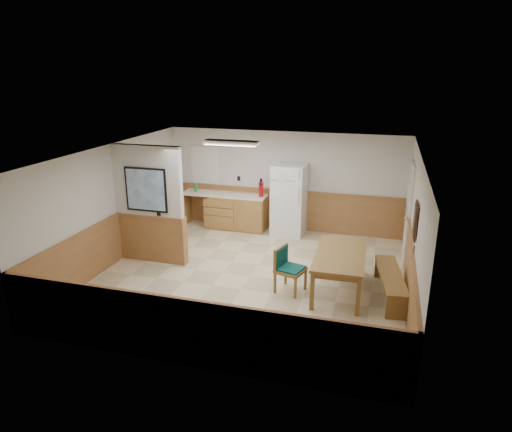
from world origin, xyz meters
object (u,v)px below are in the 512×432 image
(refrigerator, at_px, (289,200))
(dining_chair, at_px, (286,265))
(dining_table, at_px, (340,258))
(soap_bottle, at_px, (196,187))
(dining_bench, at_px, (391,279))
(fire_extinguisher, at_px, (261,189))

(refrigerator, xyz_separation_m, dining_chair, (0.60, -2.99, -0.39))
(dining_table, relative_size, soap_bottle, 8.17)
(refrigerator, distance_m, dining_bench, 3.71)
(dining_chair, xyz_separation_m, soap_bottle, (-3.08, 3.03, 0.52))
(dining_table, bearing_deg, soap_bottle, 144.00)
(dining_chair, bearing_deg, dining_table, 29.51)
(refrigerator, relative_size, soap_bottle, 8.01)
(refrigerator, relative_size, dining_bench, 1.00)
(soap_bottle, bearing_deg, refrigerator, -0.96)
(fire_extinguisher, bearing_deg, dining_bench, -46.32)
(dining_bench, bearing_deg, dining_chair, 179.95)
(fire_extinguisher, distance_m, soap_bottle, 1.75)
(dining_bench, height_order, fire_extinguisher, fire_extinguisher)
(dining_table, distance_m, dining_bench, 0.97)
(soap_bottle, bearing_deg, dining_table, -34.76)
(dining_bench, bearing_deg, dining_table, 173.98)
(dining_chair, relative_size, soap_bottle, 3.86)
(dining_chair, bearing_deg, dining_bench, 23.94)
(refrigerator, xyz_separation_m, fire_extinguisher, (-0.73, 0.05, 0.22))
(dining_table, distance_m, fire_extinguisher, 3.65)
(dining_chair, xyz_separation_m, fire_extinguisher, (-1.33, 3.05, 0.61))
(soap_bottle, bearing_deg, fire_extinguisher, 0.42)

